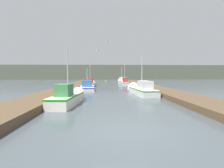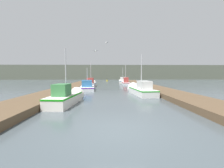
{
  "view_description": "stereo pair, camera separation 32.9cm",
  "coord_description": "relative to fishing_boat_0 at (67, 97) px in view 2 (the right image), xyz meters",
  "views": [
    {
      "loc": [
        -0.73,
        -5.6,
        2.13
      ],
      "look_at": [
        0.12,
        13.86,
        0.81
      ],
      "focal_mm": 24.0,
      "sensor_mm": 36.0,
      "label": 1
    },
    {
      "loc": [
        -0.4,
        -5.61,
        2.13
      ],
      "look_at": [
        0.12,
        13.86,
        0.81
      ],
      "focal_mm": 24.0,
      "sensor_mm": 36.0,
      "label": 2
    }
  ],
  "objects": [
    {
      "name": "mooring_piling_0",
      "position": [
        7.75,
        25.48,
        0.24
      ],
      "size": [
        0.35,
        0.35,
        1.41
      ],
      "color": "#473523",
      "rests_on": "ground_plane"
    },
    {
      "name": "dock_left",
      "position": [
        -2.38,
        10.85,
        -0.27
      ],
      "size": [
        2.85,
        40.0,
        0.41
      ],
      "color": "brown",
      "rests_on": "ground_plane"
    },
    {
      "name": "seagull_1",
      "position": [
        2.77,
        6.23,
        5.15
      ],
      "size": [
        0.47,
        0.47,
        0.12
      ],
      "rotation": [
        0.0,
        0.0,
        5.49
      ],
      "color": "white"
    },
    {
      "name": "mooring_piling_2",
      "position": [
        7.79,
        9.34,
        0.0
      ],
      "size": [
        0.36,
        0.36,
        0.94
      ],
      "color": "#473523",
      "rests_on": "ground_plane"
    },
    {
      "name": "fishing_boat_3",
      "position": [
        -0.03,
        15.47,
        -0.04
      ],
      "size": [
        1.63,
        5.79,
        4.75
      ],
      "rotation": [
        0.0,
        0.0,
        0.01
      ],
      "color": "silver",
      "rests_on": "ground_plane"
    },
    {
      "name": "fishing_boat_5",
      "position": [
        6.52,
        25.51,
        -0.06
      ],
      "size": [
        1.97,
        5.29,
        4.25
      ],
      "rotation": [
        0.0,
        0.0,
        -0.05
      ],
      "color": "silver",
      "rests_on": "ground_plane"
    },
    {
      "name": "fishing_boat_2",
      "position": [
        0.12,
        9.79,
        -0.1
      ],
      "size": [
        2.29,
        5.82,
        3.51
      ],
      "rotation": [
        0.0,
        0.0,
        0.1
      ],
      "color": "silver",
      "rests_on": "ground_plane"
    },
    {
      "name": "channel_buoy",
      "position": [
        2.67,
        32.9,
        -0.34
      ],
      "size": [
        0.47,
        0.47,
        0.97
      ],
      "color": "gold",
      "rests_on": "ground_plane"
    },
    {
      "name": "dock_right",
      "position": [
        9.08,
        10.85,
        -0.27
      ],
      "size": [
        2.85,
        40.0,
        0.41
      ],
      "color": "brown",
      "rests_on": "ground_plane"
    },
    {
      "name": "fishing_boat_4",
      "position": [
        6.53,
        19.87,
        -0.06
      ],
      "size": [
        1.52,
        6.18,
        4.43
      ],
      "rotation": [
        0.0,
        0.0,
        -0.03
      ],
      "color": "silver",
      "rests_on": "ground_plane"
    },
    {
      "name": "ground_plane",
      "position": [
        3.35,
        -5.15,
        -0.47
      ],
      "size": [
        200.0,
        200.0,
        0.0
      ],
      "color": "#424C51"
    },
    {
      "name": "fishing_boat_1",
      "position": [
        6.39,
        5.08,
        -0.02
      ],
      "size": [
        2.13,
        5.98,
        4.6
      ],
      "rotation": [
        0.0,
        0.0,
        0.1
      ],
      "color": "silver",
      "rests_on": "ground_plane"
    },
    {
      "name": "seagull_lead",
      "position": [
        1.7,
        4.51,
        3.96
      ],
      "size": [
        0.56,
        0.29,
        0.12
      ],
      "rotation": [
        0.0,
        0.0,
        3.24
      ],
      "color": "white"
    },
    {
      "name": "fishing_boat_0",
      "position": [
        0.0,
        0.0,
        0.0
      ],
      "size": [
        1.76,
        4.85,
        4.2
      ],
      "rotation": [
        0.0,
        0.0,
        -0.1
      ],
      "color": "silver",
      "rests_on": "ground_plane"
    },
    {
      "name": "distant_shore_ridge",
      "position": [
        3.35,
        53.3,
        2.27
      ],
      "size": [
        120.0,
        16.0,
        5.5
      ],
      "color": "#565B4C",
      "rests_on": "ground_plane"
    },
    {
      "name": "mooring_piling_1",
      "position": [
        -1.0,
        17.78,
        0.14
      ],
      "size": [
        0.3,
        0.3,
        1.22
      ],
      "color": "#473523",
      "rests_on": "ground_plane"
    }
  ]
}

